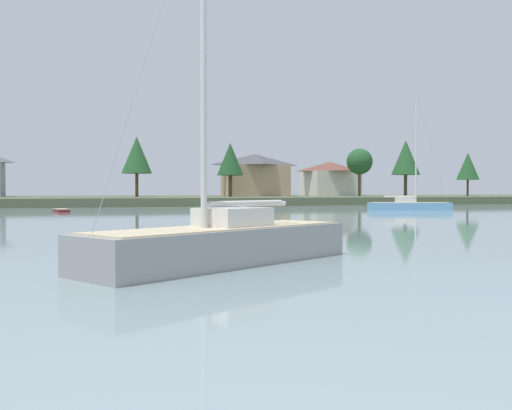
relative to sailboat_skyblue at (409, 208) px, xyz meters
The scene contains 11 objects.
far_shore_bank 51.30m from the sailboat_skyblue, 119.91° to the left, with size 200.67×46.76×1.21m, color #4C563D.
sailboat_skyblue is the anchor object (origin of this frame).
dinghy_maroon 39.04m from the sailboat_skyblue, behind, with size 1.94×2.87×0.49m.
sailboat_grey 52.94m from the sailboat_skyblue, 127.93° to the right, with size 9.62×7.27×12.64m.
shore_tree_left 52.90m from the sailboat_skyblue, 45.91° to the left, with size 4.37×4.37×8.54m.
shore_tree_right 39.48m from the sailboat_skyblue, 108.22° to the left, with size 4.56×4.56×9.25m.
shore_tree_far_left 48.85m from the sailboat_skyblue, 125.06° to the left, with size 5.07×5.07×10.15m.
shore_tree_far_right 41.87m from the sailboat_skyblue, 70.91° to the left, with size 4.89×4.89×8.95m.
shore_tree_right_mid 43.62m from the sailboat_skyblue, 59.12° to the left, with size 5.34×5.34×10.56m.
cottage_eastern 52.80m from the sailboat_skyblue, 75.84° to the left, with size 10.65×10.68×7.02m.
cottage_hillside 45.17m from the sailboat_skyblue, 96.86° to the left, with size 12.37×8.60×7.89m.
Camera 1 is at (-11.21, -6.23, 2.31)m, focal length 40.55 mm.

